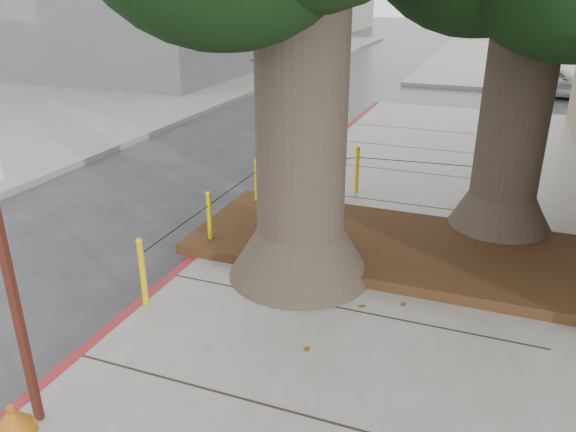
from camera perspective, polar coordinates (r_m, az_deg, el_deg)
name	(u,v)px	position (r m, az deg, el deg)	size (l,w,h in m)	color
ground	(238,409)	(6.08, -5.08, -18.96)	(140.00, 140.00, 0.00)	#28282B
curb_red	(190,264)	(8.67, -9.91, -4.85)	(0.14, 26.00, 0.16)	maroon
planter_bed	(399,247)	(8.89, 11.18, -3.12)	(6.40, 2.60, 0.16)	black
bollard_ring	(302,197)	(9.54, 1.44, 1.98)	(3.79, 5.39, 0.95)	gold
signpost	(8,271)	(5.37, -26.57, -5.04)	(0.28, 0.08, 2.83)	#471911
car_silver	(551,80)	(23.89, 25.13, 12.37)	(1.46, 3.64, 1.24)	#ADADB2
car_dark	(221,64)	(26.22, -6.87, 15.10)	(1.84, 4.53, 1.31)	black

